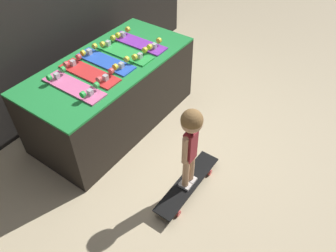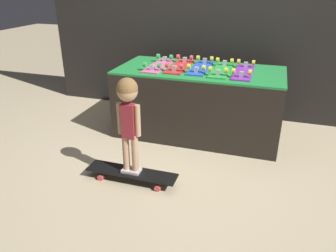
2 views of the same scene
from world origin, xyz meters
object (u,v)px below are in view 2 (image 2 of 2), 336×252
at_px(skateboard_red_on_rack, 180,66).
at_px(skateboard_blue_on_rack, 201,67).
at_px(skateboard_pink_on_rack, 159,65).
at_px(skateboard_on_floor, 132,173).
at_px(child, 128,108).
at_px(skateboard_green_on_rack, 221,69).
at_px(skateboard_purple_on_rack, 244,71).

bearing_deg(skateboard_red_on_rack, skateboard_blue_on_rack, 3.85).
relative_size(skateboard_pink_on_rack, skateboard_on_floor, 0.78).
height_order(skateboard_pink_on_rack, skateboard_red_on_rack, same).
distance_m(skateboard_pink_on_rack, child, 1.10).
height_order(skateboard_blue_on_rack, skateboard_on_floor, skateboard_blue_on_rack).
bearing_deg(skateboard_pink_on_rack, skateboard_green_on_rack, 1.46).
relative_size(skateboard_red_on_rack, skateboard_purple_on_rack, 1.00).
bearing_deg(skateboard_blue_on_rack, skateboard_purple_on_rack, -5.01).
distance_m(skateboard_on_floor, child, 0.59).
bearing_deg(skateboard_on_floor, skateboard_red_on_rack, 85.31).
xyz_separation_m(skateboard_on_floor, child, (0.00, 0.00, 0.59)).
bearing_deg(skateboard_on_floor, skateboard_purple_on_rack, 55.48).
bearing_deg(skateboard_purple_on_rack, child, -124.52).
relative_size(skateboard_blue_on_rack, skateboard_purple_on_rack, 1.00).
bearing_deg(skateboard_purple_on_rack, skateboard_on_floor, -124.52).
xyz_separation_m(skateboard_purple_on_rack, child, (-0.76, -1.11, -0.08)).
bearing_deg(skateboard_blue_on_rack, skateboard_green_on_rack, -9.25).
distance_m(skateboard_red_on_rack, skateboard_green_on_rack, 0.45).
height_order(skateboard_red_on_rack, skateboard_on_floor, skateboard_red_on_rack).
xyz_separation_m(skateboard_green_on_rack, child, (-0.54, -1.11, -0.08)).
relative_size(skateboard_green_on_rack, skateboard_purple_on_rack, 1.00).
bearing_deg(skateboard_blue_on_rack, skateboard_red_on_rack, -176.15).
distance_m(skateboard_pink_on_rack, skateboard_purple_on_rack, 0.89).
bearing_deg(child, skateboard_purple_on_rack, 55.28).
distance_m(skateboard_pink_on_rack, skateboard_red_on_rack, 0.23).
distance_m(skateboard_purple_on_rack, skateboard_on_floor, 1.50).
xyz_separation_m(skateboard_blue_on_rack, skateboard_on_floor, (-0.32, -1.14, -0.67)).
bearing_deg(skateboard_on_floor, skateboard_blue_on_rack, 74.60).
relative_size(skateboard_pink_on_rack, skateboard_blue_on_rack, 1.00).
bearing_deg(child, skateboard_pink_on_rack, 96.58).
height_order(skateboard_pink_on_rack, skateboard_blue_on_rack, same).
relative_size(skateboard_red_on_rack, skateboard_green_on_rack, 1.00).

